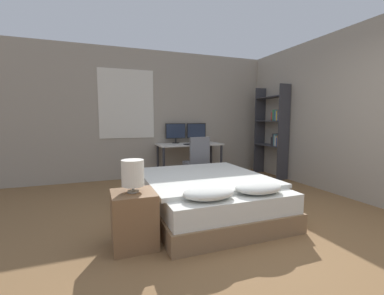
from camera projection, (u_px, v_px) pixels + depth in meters
ground_plane at (288, 252)px, 2.44m from camera, size 20.00×20.00×0.00m
wall_back at (175, 115)px, 5.69m from camera, size 12.00×0.08×2.70m
wall_side_right at (329, 114)px, 4.42m from camera, size 0.06×12.00×2.70m
bed at (207, 195)px, 3.44m from camera, size 1.59×1.98×0.57m
nightstand at (134, 219)px, 2.54m from camera, size 0.42×0.43×0.55m
bedside_lamp at (133, 173)px, 2.49m from camera, size 0.22×0.22×0.32m
desk at (189, 148)px, 5.49m from camera, size 1.36×0.62×0.74m
monitor_left at (176, 132)px, 5.56m from camera, size 0.45×0.16×0.43m
monitor_right at (196, 132)px, 5.73m from camera, size 0.45×0.16×0.43m
keyboard at (193, 144)px, 5.28m from camera, size 0.37×0.13×0.02m
computer_mouse at (205, 143)px, 5.38m from camera, size 0.07×0.05×0.04m
office_chair at (197, 167)px, 4.87m from camera, size 0.52×0.52×0.93m
bookshelf at (274, 128)px, 5.53m from camera, size 0.28×0.85×1.97m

